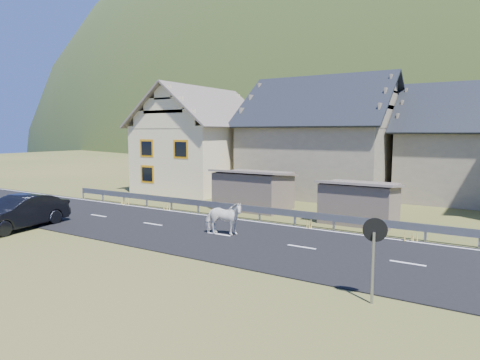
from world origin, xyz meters
The scene contains 13 objects.
ground centered at (0.00, 0.00, 0.00)m, with size 160.00×160.00×0.00m, color #3A461C.
road centered at (0.00, 0.00, 0.02)m, with size 60.00×7.00×0.04m, color black.
lane_markings centered at (0.00, 0.00, 0.04)m, with size 60.00×6.60×0.01m, color silver.
guardrail centered at (0.00, 3.68, 0.56)m, with size 28.10×0.09×0.75m.
shed_left centered at (-2.00, 6.50, 1.10)m, with size 4.30×3.30×2.40m, color #726052.
shed_right centered at (4.50, 6.00, 1.00)m, with size 3.80×2.90×2.20m, color #726052.
house_cream centered at (-10.00, 12.00, 4.36)m, with size 7.80×9.80×8.30m.
house_stone_a centered at (-1.00, 15.00, 4.63)m, with size 10.80×9.80×8.90m.
house_stone_b centered at (9.00, 17.00, 4.24)m, with size 9.80×8.80×8.10m.
conifer_patch centered at (-55.00, 110.00, 6.00)m, with size 76.00×50.00×28.00m, color black.
horse centered at (0.21, 0.04, 0.79)m, with size 1.78×0.81×1.51m, color white.
car centered at (-8.75, -4.02, 0.79)m, with size 1.68×4.81×1.58m, color black.
traffic_mirror centered at (7.85, -4.04, 1.71)m, with size 0.63×0.25×2.33m.
Camera 1 is at (10.70, -15.35, 4.60)m, focal length 32.00 mm.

